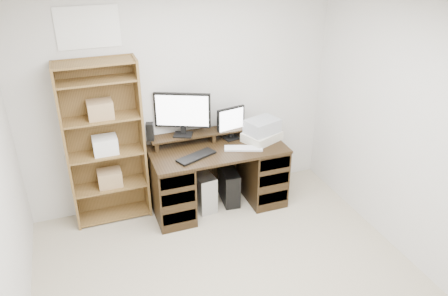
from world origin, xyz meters
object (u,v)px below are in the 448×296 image
tower_silver (202,189)px  tower_black (229,185)px  bookshelf (105,142)px  desk (218,176)px  monitor_wide (182,112)px  monitor_small (231,122)px  printer (262,136)px

tower_silver → tower_black: tower_silver is taller
bookshelf → desk: bearing=-10.3°
monitor_wide → monitor_small: monitor_wide is taller
desk → tower_silver: desk is taller
printer → tower_black: printer is taller
desk → monitor_wide: monitor_wide is taller
monitor_wide → printer: monitor_wide is taller
monitor_wide → tower_silver: size_ratio=1.30×
monitor_wide → bookshelf: size_ratio=0.32×
printer → tower_silver: (-0.72, 0.04, -0.58)m
monitor_small → printer: bearing=-39.8°
printer → bookshelf: (-1.72, 0.21, 0.12)m
monitor_wide → bookshelf: bookshelf is taller
tower_silver → tower_black: 0.34m
desk → bookshelf: 1.31m
monitor_wide → bookshelf: (-0.85, -0.00, -0.22)m
tower_silver → monitor_small: bearing=10.9°
monitor_small → bookshelf: 1.40m
desk → monitor_wide: bearing=146.5°
printer → tower_silver: 0.93m
monitor_wide → tower_black: monitor_wide is taller
desk → monitor_wide: 0.85m
tower_black → monitor_wide: bearing=166.2°
tower_silver → tower_black: size_ratio=1.04×
printer → tower_black: (-0.38, 0.03, -0.59)m
monitor_wide → monitor_small: size_ratio=1.52×
monitor_wide → tower_silver: monitor_wide is taller
desk → tower_silver: 0.25m
desk → bookshelf: size_ratio=0.83×
desk → printer: printer is taller
printer → tower_black: bearing=151.8°
tower_black → printer: bearing=1.2°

